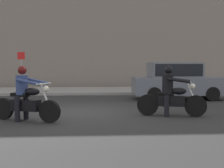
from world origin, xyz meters
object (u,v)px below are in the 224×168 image
at_px(motorcycle_with_rider_black_leather, 171,96).
at_px(parked_sedan_slate_gray, 177,81).
at_px(motorcycle_with_rider_denim_blue, 25,98).
at_px(street_sign_post, 21,66).

height_order(motorcycle_with_rider_black_leather, parked_sedan_slate_gray, parked_sedan_slate_gray).
height_order(motorcycle_with_rider_denim_blue, street_sign_post, street_sign_post).
bearing_deg(motorcycle_with_rider_denim_blue, motorcycle_with_rider_black_leather, 7.32).
bearing_deg(motorcycle_with_rider_black_leather, parked_sedan_slate_gray, 72.09).
distance_m(motorcycle_with_rider_black_leather, motorcycle_with_rider_denim_blue, 4.40).
distance_m(motorcycle_with_rider_black_leather, street_sign_post, 11.69).
relative_size(motorcycle_with_rider_black_leather, motorcycle_with_rider_denim_blue, 1.02).
xyz_separation_m(motorcycle_with_rider_black_leather, street_sign_post, (-6.74, 9.51, 0.89)).
bearing_deg(parked_sedan_slate_gray, street_sign_post, 149.16).
relative_size(motorcycle_with_rider_denim_blue, parked_sedan_slate_gray, 0.49).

